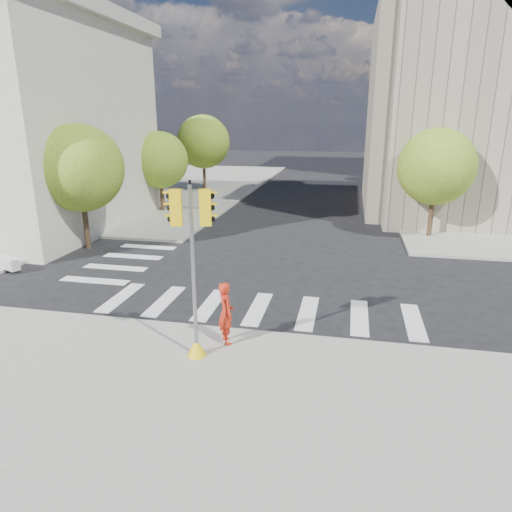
{
  "coord_description": "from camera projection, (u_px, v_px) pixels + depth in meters",
  "views": [
    {
      "loc": [
        2.94,
        -16.96,
        6.63
      ],
      "look_at": [
        -0.1,
        -2.33,
        2.1
      ],
      "focal_mm": 32.0,
      "sensor_mm": 36.0,
      "label": 1
    }
  ],
  "objects": [
    {
      "name": "tree_lw_near",
      "position": [
        80.0,
        168.0,
        22.96
      ],
      "size": [
        4.4,
        4.4,
        6.41
      ],
      "color": "#382616",
      "rests_on": "ground"
    },
    {
      "name": "tree_lw_far",
      "position": [
        203.0,
        142.0,
        41.6
      ],
      "size": [
        4.8,
        4.8,
        6.95
      ],
      "color": "#382616",
      "rests_on": "ground"
    },
    {
      "name": "tree_re_near",
      "position": [
        436.0,
        167.0,
        25.12
      ],
      "size": [
        4.2,
        4.2,
        6.16
      ],
      "color": "#382616",
      "rests_on": "ground"
    },
    {
      "name": "tree_re_mid",
      "position": [
        412.0,
        148.0,
        36.27
      ],
      "size": [
        4.6,
        4.6,
        6.66
      ],
      "color": "#382616",
      "rests_on": "ground"
    },
    {
      "name": "ground",
      "position": [
        270.0,
        290.0,
        18.38
      ],
      "size": [
        160.0,
        160.0,
        0.0
      ],
      "primitive_type": "plane",
      "color": "black",
      "rests_on": "ground"
    },
    {
      "name": "lamp_near",
      "position": [
        435.0,
        152.0,
        28.61
      ],
      "size": [
        0.35,
        0.18,
        8.11
      ],
      "color": "black",
      "rests_on": "sidewalk_far_right"
    },
    {
      "name": "sidewalk_near",
      "position": [
        162.0,
        505.0,
        8.06
      ],
      "size": [
        30.0,
        14.0,
        0.15
      ],
      "primitive_type": "cube",
      "color": "gray",
      "rests_on": "ground"
    },
    {
      "name": "tree_re_far",
      "position": [
        398.0,
        146.0,
        47.66
      ],
      "size": [
        4.0,
        4.0,
        5.88
      ],
      "color": "#382616",
      "rests_on": "ground"
    },
    {
      "name": "photographer",
      "position": [
        226.0,
        313.0,
        13.49
      ],
      "size": [
        0.75,
        0.83,
        1.91
      ],
      "primitive_type": "imported",
      "rotation": [
        0.0,
        0.0,
        2.11
      ],
      "color": "red",
      "rests_on": "sidewalk_near"
    },
    {
      "name": "sidewalk_far_left",
      "position": [
        122.0,
        185.0,
        46.62
      ],
      "size": [
        28.0,
        40.0,
        0.15
      ],
      "primitive_type": "cube",
      "color": "gray",
      "rests_on": "ground"
    },
    {
      "name": "traffic_signal",
      "position": [
        194.0,
        285.0,
        12.38
      ],
      "size": [
        1.08,
        0.56,
        4.97
      ],
      "rotation": [
        0.0,
        0.0,
        0.23
      ],
      "color": "#E6BA0C",
      "rests_on": "sidewalk_near"
    },
    {
      "name": "tree_lw_mid",
      "position": [
        160.0,
        160.0,
        32.46
      ],
      "size": [
        4.0,
        4.0,
        5.77
      ],
      "color": "#382616",
      "rests_on": "ground"
    },
    {
      "name": "lamp_far",
      "position": [
        410.0,
        141.0,
        41.73
      ],
      "size": [
        0.35,
        0.18,
        8.11
      ],
      "color": "black",
      "rests_on": "sidewalk_far_right"
    }
  ]
}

